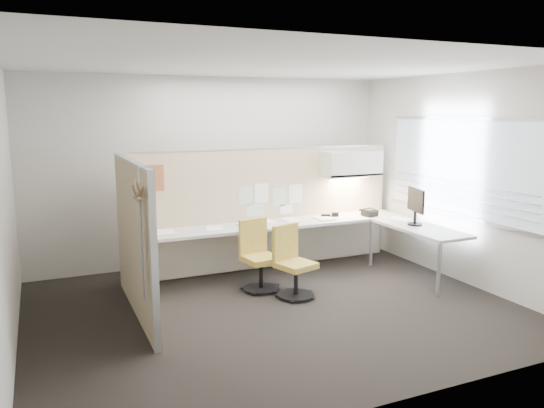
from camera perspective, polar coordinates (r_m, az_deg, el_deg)
name	(u,v)px	position (r m, az deg, el deg)	size (l,w,h in m)	color
floor	(274,309)	(6.37, 0.25, -11.20)	(5.50, 4.50, 0.01)	black
ceiling	(275,64)	(5.96, 0.27, 14.87)	(5.50, 4.50, 0.01)	white
wall_back	(214,171)	(8.09, -6.29, 3.57)	(5.50, 0.02, 2.80)	beige
wall_front	(397,232)	(4.09, 13.30, -2.97)	(5.50, 0.02, 2.80)	beige
wall_left	(4,209)	(5.50, -26.87, -0.51)	(0.02, 4.50, 2.80)	beige
wall_right	(461,179)	(7.55, 19.68, 2.58)	(0.02, 4.50, 2.80)	beige
window_pane	(460,168)	(7.52, 19.61, 3.71)	(0.01, 2.80, 1.30)	#ADBAC9
partition_back	(264,209)	(7.76, -0.88, -0.58)	(4.10, 0.06, 1.75)	#CEB88F
partition_left	(134,239)	(6.16, -14.58, -3.70)	(0.06, 2.20, 1.75)	#CEB88F
desk	(302,232)	(7.55, 3.20, -3.00)	(4.00, 2.07, 0.73)	beige
overhead_bin	(351,164)	(8.11, 8.53, 4.31)	(0.90, 0.36, 0.38)	beige
task_light_strip	(351,177)	(8.13, 8.50, 2.84)	(0.60, 0.06, 0.02)	#FFEABF
pinned_papers	(270,199)	(7.73, -0.24, 0.58)	(1.01, 0.00, 0.47)	#8CBF8C
poster	(153,178)	(7.17, -12.64, 2.72)	(0.28, 0.00, 0.35)	#E35A1C
chair_left	(258,258)	(6.90, -1.48, -5.80)	(0.48, 0.50, 0.90)	black
chair_right	(292,264)	(6.65, 2.20, -6.47)	(0.52, 0.53, 0.89)	black
monitor	(416,204)	(7.57, 15.19, -0.03)	(0.20, 0.48, 0.51)	black
phone	(369,213)	(8.12, 10.43, -0.93)	(0.25, 0.24, 0.12)	black
stapler	(326,216)	(7.93, 5.81, -1.28)	(0.14, 0.04, 0.05)	black
tape_dispenser	(335,214)	(8.02, 6.80, -1.12)	(0.10, 0.06, 0.06)	black
coat_hook	(139,204)	(5.18, -14.12, -0.01)	(0.18, 0.42, 1.29)	silver
paper_stack_0	(164,233)	(7.00, -11.51, -3.03)	(0.23, 0.30, 0.03)	white
paper_stack_1	(214,228)	(7.17, -6.22, -2.63)	(0.23, 0.30, 0.02)	white
paper_stack_2	(249,225)	(7.30, -2.53, -2.29)	(0.23, 0.30, 0.03)	white
paper_stack_3	(292,220)	(7.67, 2.15, -1.74)	(0.23, 0.30, 0.02)	white
paper_stack_4	(324,218)	(7.81, 5.64, -1.56)	(0.23, 0.30, 0.02)	white
paper_stack_5	(400,219)	(7.94, 13.58, -1.59)	(0.23, 0.30, 0.02)	white
paper_stack_6	(265,222)	(7.55, -0.74, -1.92)	(0.23, 0.30, 0.02)	white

